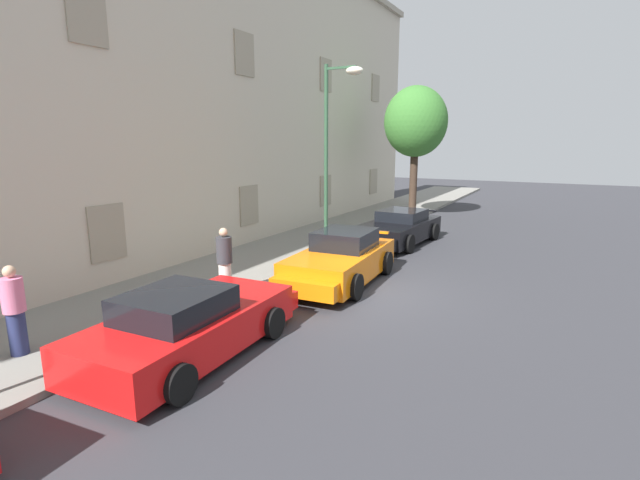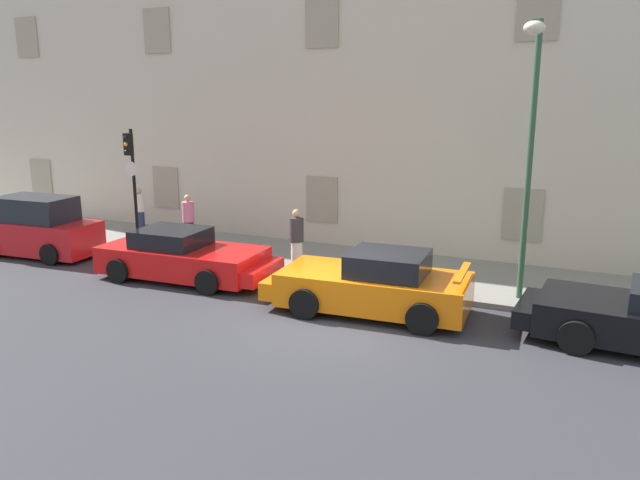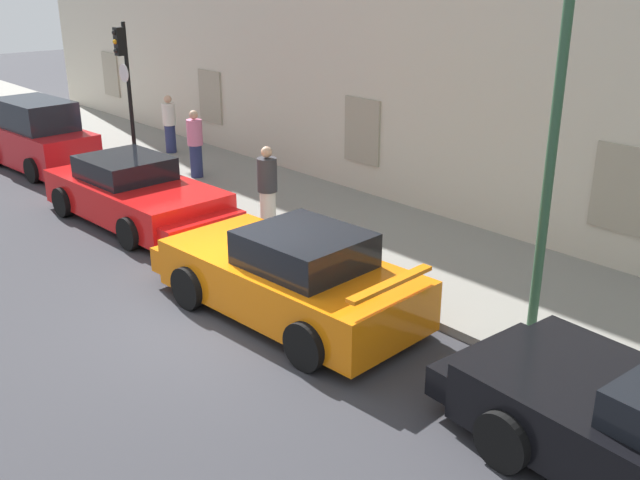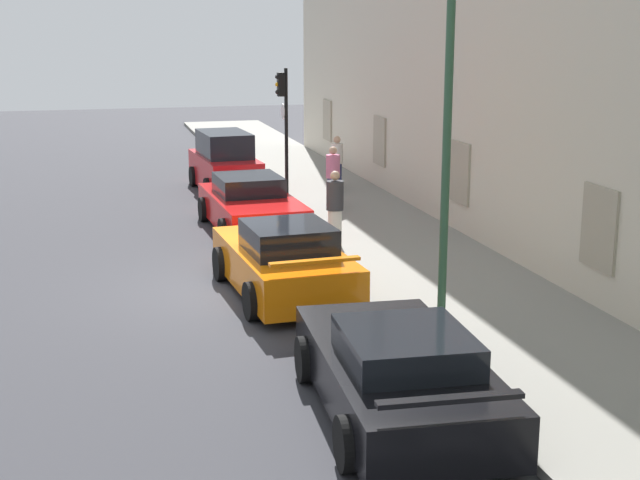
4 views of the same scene
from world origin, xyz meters
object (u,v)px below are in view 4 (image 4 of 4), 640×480
Objects in this scene: sportscar_red_lead at (253,208)px; sportscar_white_middle at (394,369)px; hatchback_parked at (225,164)px; street_lamp at (426,66)px; pedestrian_bystander at (335,209)px; sportscar_yellow_flank at (282,261)px; pedestrian_admiring at (337,162)px; traffic_light at (284,111)px; pedestrian_strolling at (333,177)px.

sportscar_red_lead is 11.18m from sportscar_white_middle.
street_lamp reaches higher than hatchback_parked.
pedestrian_bystander reaches higher than hatchback_parked.
street_lamp is (14.30, 1.10, 3.65)m from hatchback_parked.
sportscar_yellow_flank is 10.66m from pedestrian_admiring.
traffic_light reaches higher than pedestrian_strolling.
pedestrian_bystander is (8.40, 1.26, 0.19)m from hatchback_parked.
sportscar_white_middle is 16.98m from hatchback_parked.
traffic_light is 11.68m from street_lamp.
pedestrian_admiring is at bearing 69.46° from hatchback_parked.
sportscar_white_middle is 8.72m from pedestrian_bystander.
traffic_light is at bearing 179.02° from street_lamp.
pedestrian_strolling is at bearing 43.56° from traffic_light.
hatchback_parked is at bearing -171.48° from pedestrian_bystander.
pedestrian_strolling is 0.96× the size of pedestrian_bystander.
sportscar_yellow_flank is 5.25m from street_lamp.
traffic_light reaches higher than hatchback_parked.
street_lamp reaches higher than sportscar_white_middle.
traffic_light is 2.23× the size of pedestrian_strolling.
street_lamp is at bearing -9.52° from pedestrian_admiring.
traffic_light is at bearing 25.18° from hatchback_parked.
pedestrian_bystander is (4.45, -1.17, 0.04)m from pedestrian_strolling.
street_lamp reaches higher than pedestrian_bystander.
sportscar_red_lead is at bearing -171.56° from street_lamp.
sportscar_red_lead is 3.20m from pedestrian_strolling.
street_lamp is (3.14, 1.68, 3.86)m from sportscar_yellow_flank.
sportscar_red_lead reaches higher than sportscar_white_middle.
street_lamp is 3.79× the size of pedestrian_strolling.
street_lamp is at bearing -7.29° from pedestrian_strolling.
sportscar_red_lead is at bearing -1.59° from hatchback_parked.
hatchback_parked is 4.64m from pedestrian_strolling.
hatchback_parked is at bearing -175.60° from street_lamp.
pedestrian_bystander is (-5.90, 0.16, -3.46)m from street_lamp.
street_lamp reaches higher than traffic_light.
sportscar_yellow_flank is at bearing -12.57° from traffic_light.
sportscar_yellow_flank is 7.82m from pedestrian_strolling.
hatchback_parked is 3.58m from traffic_light.
sportscar_yellow_flank is at bearing -2.95° from hatchback_parked.
pedestrian_strolling is 4.60m from pedestrian_bystander.
traffic_light reaches higher than sportscar_red_lead.
pedestrian_bystander is at bearing 28.59° from sportscar_red_lead.
pedestrian_admiring is 7.45m from pedestrian_bystander.
pedestrian_strolling is (3.95, 2.43, 0.15)m from hatchback_parked.
sportscar_yellow_flank is 0.96× the size of sportscar_white_middle.
sportscar_yellow_flank is 8.85m from traffic_light.
pedestrian_bystander reaches higher than sportscar_yellow_flank.
pedestrian_bystander is at bearing -14.69° from pedestrian_strolling.
hatchback_parked is 14.80m from street_lamp.
traffic_light is 5.88m from pedestrian_bystander.
hatchback_parked is 1.06× the size of traffic_light.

